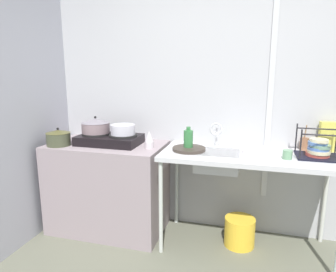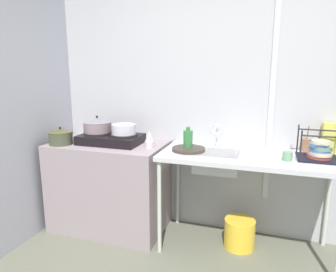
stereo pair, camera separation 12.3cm
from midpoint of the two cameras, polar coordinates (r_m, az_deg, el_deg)
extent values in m
cube|color=#B0B0B5|center=(3.01, 12.94, 6.33)|extent=(4.60, 0.10, 2.60)
cube|color=silver|center=(2.94, 17.49, 8.50)|extent=(0.05, 0.01, 2.08)
cube|color=gray|center=(3.18, -12.15, -9.22)|extent=(1.12, 0.65, 0.89)
cube|color=silver|center=(2.71, 13.45, -3.62)|extent=(1.49, 0.65, 0.04)
cylinder|color=silver|center=(2.72, -2.69, -13.23)|extent=(0.04, 0.04, 0.85)
cylinder|color=silver|center=(3.22, 0.49, -9.08)|extent=(0.04, 0.04, 0.85)
cylinder|color=silver|center=(3.19, 26.22, -10.61)|extent=(0.04, 0.04, 0.85)
cube|color=black|center=(3.03, -11.98, -0.68)|extent=(0.60, 0.37, 0.09)
cylinder|color=black|center=(3.08, -14.39, 0.43)|extent=(0.27, 0.27, 0.02)
cylinder|color=black|center=(2.95, -9.56, 0.14)|extent=(0.27, 0.27, 0.02)
cylinder|color=gray|center=(3.07, -14.44, 1.50)|extent=(0.27, 0.27, 0.10)
cone|color=slate|center=(3.06, -14.51, 2.79)|extent=(0.27, 0.27, 0.04)
sphere|color=black|center=(3.06, -14.54, 3.40)|extent=(0.02, 0.02, 0.02)
cylinder|color=silver|center=(2.94, -9.60, 1.21)|extent=(0.23, 0.23, 0.09)
cylinder|color=#424632|center=(3.11, -20.82, -0.55)|extent=(0.22, 0.22, 0.12)
cone|color=#4F4C27|center=(3.09, -20.92, 0.80)|extent=(0.23, 0.23, 0.03)
sphere|color=black|center=(3.09, -20.96, 1.27)|extent=(0.02, 0.02, 0.02)
cylinder|color=silver|center=(2.82, -4.76, -1.66)|extent=(0.08, 0.08, 0.06)
cone|color=silver|center=(2.80, -4.79, -0.06)|extent=(0.08, 0.08, 0.10)
cube|color=silver|center=(2.74, 7.93, -4.60)|extent=(0.38, 0.32, 0.16)
cylinder|color=silver|center=(2.88, 7.83, -0.26)|extent=(0.02, 0.02, 0.18)
torus|color=silver|center=(2.82, 7.74, 1.27)|extent=(0.12, 0.02, 0.12)
cylinder|color=#372F28|center=(2.74, 2.64, -2.43)|extent=(0.30, 0.30, 0.03)
cylinder|color=black|center=(2.60, 22.28, -1.58)|extent=(0.01, 0.01, 0.25)
cylinder|color=black|center=(2.86, 21.67, -0.33)|extent=(0.01, 0.01, 0.25)
cylinder|color=black|center=(2.91, 27.86, -0.67)|extent=(0.01, 0.01, 0.25)
cylinder|color=black|center=(2.60, 25.89, 0.13)|extent=(0.32, 0.01, 0.01)
cylinder|color=black|center=(2.87, 24.95, 1.22)|extent=(0.32, 0.01, 0.01)
cube|color=black|center=(2.78, 25.01, -3.52)|extent=(0.34, 0.29, 0.01)
cylinder|color=#B9493E|center=(2.78, 24.99, -3.08)|extent=(0.19, 0.19, 0.03)
cylinder|color=beige|center=(2.76, 25.17, -2.66)|extent=(0.18, 0.18, 0.03)
cylinder|color=#4867AB|center=(2.77, 25.12, -2.13)|extent=(0.17, 0.17, 0.03)
cylinder|color=slate|center=(2.75, 25.40, -1.74)|extent=(0.16, 0.16, 0.03)
cylinder|color=#4D72AF|center=(2.75, 25.02, -1.25)|extent=(0.15, 0.15, 0.03)
cylinder|color=beige|center=(2.74, 25.25, -0.80)|extent=(0.14, 0.14, 0.03)
cylinder|color=gray|center=(2.63, 20.14, -3.27)|extent=(0.08, 0.08, 0.07)
cylinder|color=white|center=(2.72, 13.76, -2.79)|extent=(0.12, 0.12, 0.04)
cylinder|color=#32733C|center=(2.73, 2.52, -0.79)|extent=(0.08, 0.08, 0.18)
cylinder|color=#32733C|center=(2.71, 2.54, 1.39)|extent=(0.04, 0.04, 0.03)
cube|color=#DBD353|center=(3.00, 26.69, -0.12)|extent=(0.15, 0.08, 0.26)
cylinder|color=#9C6748|center=(2.98, 22.98, -1.37)|extent=(0.08, 0.08, 0.11)
cylinder|color=olive|center=(2.96, 23.10, 0.11)|extent=(0.02, 0.06, 0.20)
cylinder|color=yellow|center=(3.01, 12.02, -17.08)|extent=(0.28, 0.28, 0.27)
camera|label=1|loc=(0.06, -91.26, -0.27)|focal=32.67mm
camera|label=2|loc=(0.06, 88.74, 0.27)|focal=32.67mm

